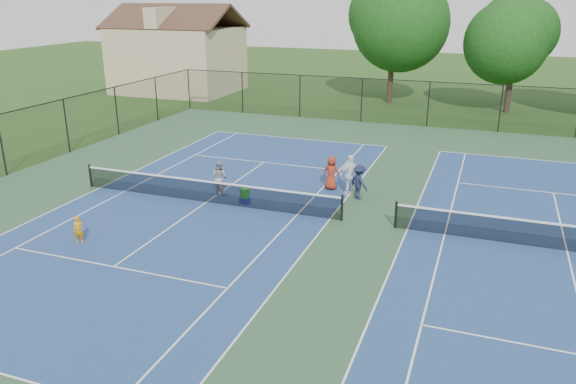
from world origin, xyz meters
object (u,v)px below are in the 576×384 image
(tree_back_c, at_px, (516,37))
(ball_crate, at_px, (245,201))
(child_player, at_px, (78,230))
(clapboard_house, at_px, (178,57))
(bystander_a, at_px, (350,175))
(ball_hopper, at_px, (245,193))
(bystander_b, at_px, (359,182))
(bystander_c, at_px, (331,173))
(instructor, at_px, (220,177))
(tree_back_b, at_px, (394,18))

(tree_back_c, bearing_deg, ball_crate, -112.94)
(child_player, bearing_deg, ball_crate, 34.08)
(clapboard_house, distance_m, ball_crate, 30.37)
(bystander_a, xyz_separation_m, ball_hopper, (-3.90, -2.62, -0.44))
(tree_back_c, relative_size, bystander_b, 5.51)
(bystander_b, relative_size, bystander_c, 0.98)
(tree_back_c, height_order, instructor, tree_back_c)
(instructor, bearing_deg, child_player, 82.73)
(instructor, xyz_separation_m, ball_hopper, (1.52, -0.72, -0.31))
(child_player, bearing_deg, instructor, 48.20)
(bystander_c, bearing_deg, tree_back_c, -108.90)
(tree_back_c, height_order, bystander_b, tree_back_c)
(child_player, xyz_separation_m, instructor, (2.37, 6.38, 0.27))
(child_player, xyz_separation_m, ball_hopper, (3.89, 5.67, -0.04))
(bystander_c, bearing_deg, bystander_b, 151.07)
(bystander_c, distance_m, ball_crate, 4.28)
(instructor, relative_size, bystander_a, 0.86)
(instructor, height_order, ball_hopper, instructor)
(child_player, height_order, instructor, instructor)
(instructor, distance_m, ball_hopper, 1.71)
(clapboard_house, bearing_deg, bystander_b, -45.43)
(tree_back_b, bearing_deg, ball_hopper, -93.13)
(tree_back_b, height_order, instructor, tree_back_b)
(ball_crate, relative_size, ball_hopper, 1.02)
(clapboard_house, relative_size, ball_crate, 26.94)
(bystander_a, distance_m, ball_crate, 4.76)
(ball_crate, bearing_deg, ball_hopper, 0.00)
(ball_hopper, bearing_deg, clapboard_house, 125.62)
(tree_back_b, relative_size, ball_hopper, 25.59)
(clapboard_house, height_order, child_player, clapboard_house)
(clapboard_house, bearing_deg, child_player, -65.61)
(tree_back_c, height_order, bystander_a, tree_back_c)
(child_player, xyz_separation_m, bystander_a, (7.80, 8.29, 0.40))
(ball_crate, bearing_deg, bystander_c, 46.59)
(tree_back_b, height_order, ball_crate, tree_back_b)
(child_player, relative_size, instructor, 0.65)
(bystander_b, height_order, bystander_c, bystander_c)
(tree_back_b, xyz_separation_m, tree_back_c, (9.00, -1.00, -1.11))
(bystander_a, relative_size, bystander_c, 1.17)
(tree_back_c, xyz_separation_m, bystander_b, (-6.02, -22.32, -4.72))
(child_player, distance_m, ball_hopper, 6.87)
(tree_back_b, xyz_separation_m, ball_hopper, (-1.40, -25.57, -6.13))
(child_player, distance_m, instructor, 6.81)
(tree_back_c, distance_m, ball_hopper, 27.15)
(tree_back_c, height_order, ball_hopper, tree_back_c)
(bystander_a, bearing_deg, tree_back_b, -122.18)
(tree_back_b, relative_size, ball_crate, 25.02)
(bystander_a, xyz_separation_m, ball_crate, (-3.90, -2.62, -0.77))
(tree_back_b, bearing_deg, bystander_c, -86.16)
(bystander_b, distance_m, ball_hopper, 4.93)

